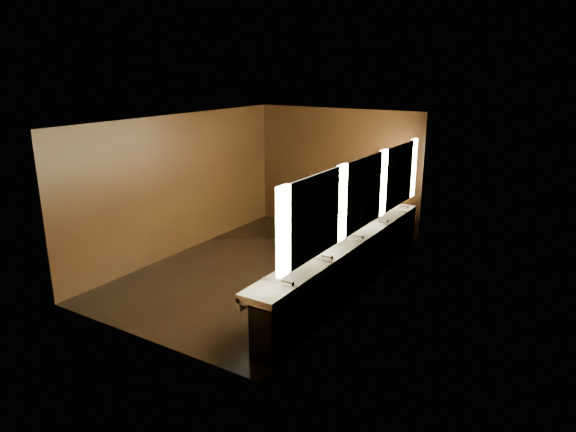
{
  "coord_description": "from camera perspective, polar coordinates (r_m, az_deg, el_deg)",
  "views": [
    {
      "loc": [
        5.16,
        -7.4,
        3.68
      ],
      "look_at": [
        0.55,
        0.0,
        1.14
      ],
      "focal_mm": 32.0,
      "sensor_mm": 36.0,
      "label": 1
    }
  ],
  "objects": [
    {
      "name": "mirror_band",
      "position": [
        8.28,
        8.42,
        2.61
      ],
      "size": [
        0.06,
        5.03,
        1.15
      ],
      "color": "#FCF1B5",
      "rests_on": "wall_right"
    },
    {
      "name": "ceiling",
      "position": [
        9.06,
        -3.02,
        10.67
      ],
      "size": [
        4.0,
        6.0,
        0.02
      ],
      "primitive_type": "cube",
      "color": "#2D2D2B",
      "rests_on": "wall_back"
    },
    {
      "name": "person",
      "position": [
        8.69,
        3.07,
        -2.66
      ],
      "size": [
        0.58,
        0.72,
        1.73
      ],
      "primitive_type": "imported",
      "rotation": [
        0.0,
        0.0,
        -1.28
      ],
      "color": "#81A6C1",
      "rests_on": "floor"
    },
    {
      "name": "wall_right",
      "position": [
        8.36,
        8.45,
        0.26
      ],
      "size": [
        0.02,
        6.0,
        2.8
      ],
      "primitive_type": "cube",
      "color": "black",
      "rests_on": "floor"
    },
    {
      "name": "sink_counter",
      "position": [
        8.73,
        6.96,
        -5.25
      ],
      "size": [
        0.55,
        5.4,
        1.01
      ],
      "color": "black",
      "rests_on": "floor"
    },
    {
      "name": "wall_front",
      "position": [
        7.15,
        -16.71,
        -3.04
      ],
      "size": [
        4.0,
        0.02,
        2.8
      ],
      "primitive_type": "cube",
      "color": "black",
      "rests_on": "floor"
    },
    {
      "name": "trash_bin",
      "position": [
        8.31,
        3.43,
        -7.77
      ],
      "size": [
        0.48,
        0.48,
        0.6
      ],
      "primitive_type": "cylinder",
      "rotation": [
        0.0,
        0.0,
        0.29
      ],
      "color": "black",
      "rests_on": "floor"
    },
    {
      "name": "wall_left",
      "position": [
        10.55,
        -11.88,
        3.43
      ],
      "size": [
        0.02,
        6.0,
        2.8
      ],
      "primitive_type": "cube",
      "color": "black",
      "rests_on": "floor"
    },
    {
      "name": "wall_back",
      "position": [
        11.83,
        5.43,
        5.08
      ],
      "size": [
        4.0,
        0.02,
        2.8
      ],
      "primitive_type": "cube",
      "color": "black",
      "rests_on": "floor"
    },
    {
      "name": "floor",
      "position": [
        9.74,
        -2.78,
        -5.95
      ],
      "size": [
        6.0,
        6.0,
        0.0
      ],
      "primitive_type": "plane",
      "color": "black",
      "rests_on": "ground"
    }
  ]
}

